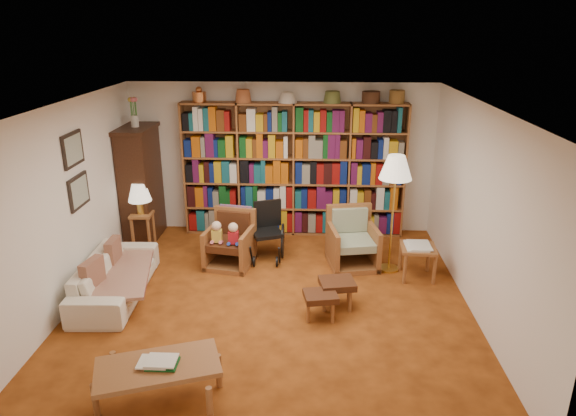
# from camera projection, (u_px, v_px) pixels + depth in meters

# --- Properties ---
(floor) EXTENTS (5.00, 5.00, 0.00)m
(floor) POSITION_uv_depth(u_px,v_px,m) (272.00, 301.00, 6.62)
(floor) COLOR #A35019
(floor) RESTS_ON ground
(ceiling) EXTENTS (5.00, 5.00, 0.00)m
(ceiling) POSITION_uv_depth(u_px,v_px,m) (269.00, 106.00, 5.77)
(ceiling) COLOR white
(ceiling) RESTS_ON wall_back
(wall_back) EXTENTS (5.00, 0.00, 5.00)m
(wall_back) POSITION_uv_depth(u_px,v_px,m) (282.00, 159.00, 8.54)
(wall_back) COLOR white
(wall_back) RESTS_ON floor
(wall_front) EXTENTS (5.00, 0.00, 5.00)m
(wall_front) POSITION_uv_depth(u_px,v_px,m) (245.00, 323.00, 3.84)
(wall_front) COLOR white
(wall_front) RESTS_ON floor
(wall_left) EXTENTS (0.00, 5.00, 5.00)m
(wall_left) POSITION_uv_depth(u_px,v_px,m) (68.00, 207.00, 6.30)
(wall_left) COLOR white
(wall_left) RESTS_ON floor
(wall_right) EXTENTS (0.00, 5.00, 5.00)m
(wall_right) POSITION_uv_depth(u_px,v_px,m) (480.00, 213.00, 6.09)
(wall_right) COLOR white
(wall_right) RESTS_ON floor
(bookshelf) EXTENTS (3.60, 0.30, 2.42)m
(bookshelf) POSITION_uv_depth(u_px,v_px,m) (294.00, 166.00, 8.40)
(bookshelf) COLOR #95562E
(bookshelf) RESTS_ON floor
(curio_cabinet) EXTENTS (0.50, 0.95, 2.40)m
(curio_cabinet) POSITION_uv_depth(u_px,v_px,m) (141.00, 183.00, 8.27)
(curio_cabinet) COLOR #3D1F10
(curio_cabinet) RESTS_ON floor
(framed_pictures) EXTENTS (0.03, 0.52, 0.97)m
(framed_pictures) POSITION_uv_depth(u_px,v_px,m) (76.00, 171.00, 6.45)
(framed_pictures) COLOR black
(framed_pictures) RESTS_ON wall_left
(sofa) EXTENTS (1.82, 0.77, 0.52)m
(sofa) POSITION_uv_depth(u_px,v_px,m) (115.00, 277.00, 6.68)
(sofa) COLOR beige
(sofa) RESTS_ON floor
(sofa_throw) EXTENTS (1.06, 1.57, 0.04)m
(sofa_throw) POSITION_uv_depth(u_px,v_px,m) (119.00, 274.00, 6.67)
(sofa_throw) COLOR beige
(sofa_throw) RESTS_ON sofa
(cushion_left) EXTENTS (0.12, 0.35, 0.35)m
(cushion_left) POSITION_uv_depth(u_px,v_px,m) (114.00, 252.00, 6.95)
(cushion_left) COLOR maroon
(cushion_left) RESTS_ON sofa
(cushion_right) EXTENTS (0.19, 0.39, 0.37)m
(cushion_right) POSITION_uv_depth(u_px,v_px,m) (93.00, 276.00, 6.30)
(cushion_right) COLOR maroon
(cushion_right) RESTS_ON sofa
(side_table_lamp) EXTENTS (0.35, 0.35, 0.58)m
(side_table_lamp) POSITION_uv_depth(u_px,v_px,m) (143.00, 224.00, 8.05)
(side_table_lamp) COLOR #95562E
(side_table_lamp) RESTS_ON floor
(table_lamp) EXTENTS (0.36, 0.36, 0.49)m
(table_lamp) POSITION_uv_depth(u_px,v_px,m) (139.00, 193.00, 7.88)
(table_lamp) COLOR gold
(table_lamp) RESTS_ON side_table_lamp
(armchair_leather) EXTENTS (0.76, 0.79, 0.82)m
(armchair_leather) POSITION_uv_depth(u_px,v_px,m) (230.00, 242.00, 7.57)
(armchair_leather) COLOR #95562E
(armchair_leather) RESTS_ON floor
(armchair_sage) EXTENTS (0.80, 0.82, 0.85)m
(armchair_sage) POSITION_uv_depth(u_px,v_px,m) (352.00, 243.00, 7.57)
(armchair_sage) COLOR #95562E
(armchair_sage) RESTS_ON floor
(wheelchair) EXTENTS (0.54, 0.69, 0.86)m
(wheelchair) POSITION_uv_depth(u_px,v_px,m) (267.00, 232.00, 7.75)
(wheelchair) COLOR black
(wheelchair) RESTS_ON floor
(floor_lamp) EXTENTS (0.45, 0.45, 1.70)m
(floor_lamp) POSITION_uv_depth(u_px,v_px,m) (396.00, 172.00, 6.96)
(floor_lamp) COLOR gold
(floor_lamp) RESTS_ON floor
(side_table_papers) EXTENTS (0.51, 0.51, 0.49)m
(side_table_papers) POSITION_uv_depth(u_px,v_px,m) (418.00, 251.00, 7.11)
(side_table_papers) COLOR #95562E
(side_table_papers) RESTS_ON floor
(footstool_a) EXTENTS (0.48, 0.43, 0.36)m
(footstool_a) POSITION_uv_depth(u_px,v_px,m) (337.00, 285.00, 6.39)
(footstool_a) COLOR #4F2515
(footstool_a) RESTS_ON floor
(footstool_b) EXTENTS (0.44, 0.40, 0.33)m
(footstool_b) POSITION_uv_depth(u_px,v_px,m) (320.00, 298.00, 6.15)
(footstool_b) COLOR #4F2515
(footstool_b) RESTS_ON floor
(coffee_table) EXTENTS (1.24, 0.89, 0.47)m
(coffee_table) POSITION_uv_depth(u_px,v_px,m) (158.00, 369.00, 4.73)
(coffee_table) COLOR #95562E
(coffee_table) RESTS_ON floor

